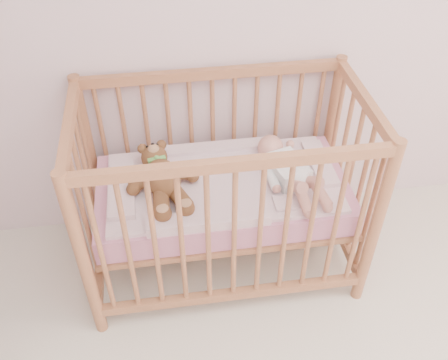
{
  "coord_description": "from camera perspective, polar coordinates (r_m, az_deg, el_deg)",
  "views": [
    {
      "loc": [
        -0.69,
        -0.19,
        2.16
      ],
      "look_at": [
        -0.43,
        1.55,
        0.62
      ],
      "focal_mm": 40.0,
      "sensor_mm": 36.0,
      "label": 1
    }
  ],
  "objects": [
    {
      "name": "blanket",
      "position": [
        2.42,
        -0.17,
        -0.3
      ],
      "size": [
        1.1,
        0.58,
        0.06
      ],
      "primitive_type": null,
      "color": "#CF8E9A",
      "rests_on": "mattress"
    },
    {
      "name": "baby",
      "position": [
        2.41,
        7.26,
        1.46
      ],
      "size": [
        0.43,
        0.63,
        0.14
      ],
      "primitive_type": null,
      "rotation": [
        0.0,
        0.0,
        0.28
      ],
      "color": "white",
      "rests_on": "blanket"
    },
    {
      "name": "teddy_bear",
      "position": [
        2.33,
        -7.0,
        0.27
      ],
      "size": [
        0.45,
        0.57,
        0.14
      ],
      "primitive_type": null,
      "rotation": [
        0.0,
        0.0,
        0.19
      ],
      "color": "brown",
      "rests_on": "blanket"
    },
    {
      "name": "mattress",
      "position": [
        2.47,
        -0.17,
        -1.6
      ],
      "size": [
        1.22,
        0.62,
        0.13
      ],
      "primitive_type": "cube",
      "color": "#C37992",
      "rests_on": "crib"
    },
    {
      "name": "crib",
      "position": [
        2.46,
        -0.17,
        -1.35
      ],
      "size": [
        1.36,
        0.76,
        1.0
      ],
      "primitive_type": null,
      "color": "#B6784D",
      "rests_on": "floor"
    }
  ]
}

